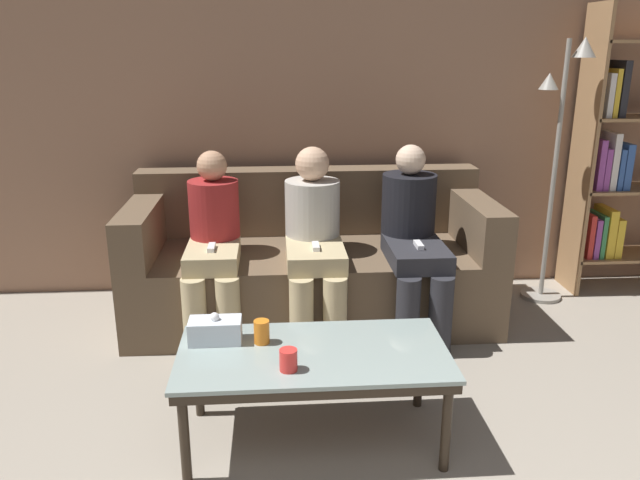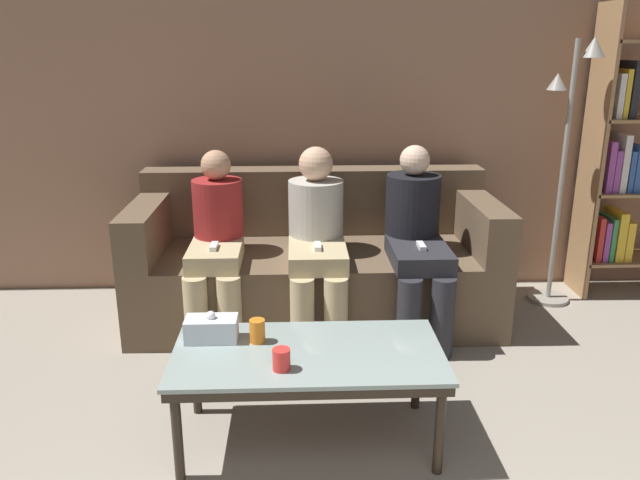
{
  "view_description": "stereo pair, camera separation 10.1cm",
  "coord_description": "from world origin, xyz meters",
  "views": [
    {
      "loc": [
        -0.22,
        -0.1,
        1.62
      ],
      "look_at": [
        0.0,
        2.84,
        0.7
      ],
      "focal_mm": 35.0,
      "sensor_mm": 36.0,
      "label": 1
    },
    {
      "loc": [
        -0.12,
        -0.1,
        1.62
      ],
      "look_at": [
        0.0,
        2.84,
        0.7
      ],
      "focal_mm": 35.0,
      "sensor_mm": 36.0,
      "label": 2
    }
  ],
  "objects": [
    {
      "name": "couch",
      "position": [
        0.0,
        3.54,
        0.32
      ],
      "size": [
        2.17,
        0.9,
        0.87
      ],
      "color": "brown",
      "rests_on": "ground_plane"
    },
    {
      "name": "seated_person_mid_right",
      "position": [
        0.57,
        3.29,
        0.58
      ],
      "size": [
        0.32,
        0.72,
        1.08
      ],
      "color": "#28282D",
      "rests_on": "ground_plane"
    },
    {
      "name": "cup_near_right",
      "position": [
        -0.29,
        2.3,
        0.47
      ],
      "size": [
        0.07,
        0.07,
        0.1
      ],
      "color": "orange",
      "rests_on": "coffee_table"
    },
    {
      "name": "seated_person_mid_left",
      "position": [
        0.0,
        3.3,
        0.58
      ],
      "size": [
        0.32,
        0.69,
        1.07
      ],
      "color": "tan",
      "rests_on": "ground_plane"
    },
    {
      "name": "standing_lamp",
      "position": [
        1.57,
        3.69,
        1.03
      ],
      "size": [
        0.31,
        0.26,
        1.67
      ],
      "color": "gray",
      "rests_on": "ground_plane"
    },
    {
      "name": "coffee_table",
      "position": [
        -0.08,
        2.2,
        0.38
      ],
      "size": [
        1.11,
        0.57,
        0.42
      ],
      "color": "#8C9E99",
      "rests_on": "ground_plane"
    },
    {
      "name": "cup_near_left",
      "position": [
        -0.18,
        2.05,
        0.47
      ],
      "size": [
        0.07,
        0.07,
        0.09
      ],
      "color": "red",
      "rests_on": "coffee_table"
    },
    {
      "name": "bookshelf",
      "position": [
        2.12,
        3.83,
        0.88
      ],
      "size": [
        0.88,
        0.32,
        1.88
      ],
      "color": "#9E754C",
      "rests_on": "ground_plane"
    },
    {
      "name": "wall_back",
      "position": [
        0.0,
        4.06,
        1.3
      ],
      "size": [
        12.0,
        0.06,
        2.6
      ],
      "color": "#9E755B",
      "rests_on": "ground_plane"
    },
    {
      "name": "tissue_box",
      "position": [
        -0.48,
        2.32,
        0.48
      ],
      "size": [
        0.22,
        0.12,
        0.13
      ],
      "color": "silver",
      "rests_on": "coffee_table"
    },
    {
      "name": "seated_person_left_end",
      "position": [
        -0.57,
        3.3,
        0.56
      ],
      "size": [
        0.31,
        0.64,
        1.06
      ],
      "color": "tan",
      "rests_on": "ground_plane"
    }
  ]
}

